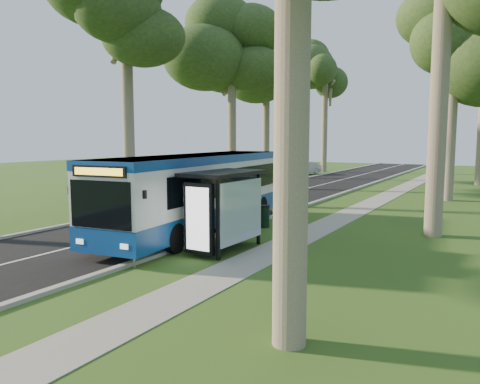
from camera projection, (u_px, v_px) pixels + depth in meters
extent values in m
plane|color=#33571B|center=(193.00, 244.00, 17.32)|extent=(120.00, 120.00, 0.00)
cube|color=black|center=(243.00, 204.00, 27.67)|extent=(7.00, 100.00, 0.02)
cube|color=#9E9B93|center=(298.00, 208.00, 25.94)|extent=(0.25, 100.00, 0.12)
cube|color=#9E9B93|center=(195.00, 200.00, 29.38)|extent=(0.25, 100.00, 0.12)
cube|color=white|center=(243.00, 204.00, 27.67)|extent=(0.12, 100.00, 0.00)
cube|color=gray|center=(351.00, 213.00, 24.47)|extent=(1.50, 100.00, 0.02)
cube|color=silver|center=(199.00, 189.00, 19.63)|extent=(3.67, 12.29, 2.87)
cube|color=navy|center=(199.00, 213.00, 19.75)|extent=(3.70, 12.32, 0.81)
cube|color=navy|center=(198.00, 159.00, 19.49)|extent=(3.70, 12.32, 0.32)
cube|color=black|center=(86.00, 204.00, 14.38)|extent=(2.26, 0.27, 1.46)
cube|color=yellow|center=(84.00, 171.00, 14.24)|extent=(1.81, 0.19, 0.22)
cube|color=black|center=(89.00, 248.00, 14.60)|extent=(2.42, 0.35, 0.30)
cylinder|color=black|center=(115.00, 231.00, 17.12)|extent=(0.38, 1.07, 1.05)
cylinder|color=black|center=(164.00, 238.00, 16.00)|extent=(0.38, 1.07, 1.05)
cylinder|color=black|center=(220.00, 206.00, 23.39)|extent=(0.38, 1.07, 1.05)
cylinder|color=black|center=(261.00, 210.00, 22.26)|extent=(0.38, 1.07, 1.05)
cylinder|color=gray|center=(134.00, 228.00, 14.03)|extent=(0.08, 0.08, 2.46)
cube|color=#0D4191|center=(133.00, 199.00, 13.93)|extent=(0.17, 0.34, 0.61)
cylinder|color=yellow|center=(132.00, 194.00, 13.93)|extent=(0.09, 0.21, 0.22)
cube|color=white|center=(133.00, 222.00, 14.01)|extent=(0.16, 0.29, 0.39)
cube|color=black|center=(219.00, 220.00, 14.93)|extent=(0.11, 0.11, 2.64)
cube|color=black|center=(258.00, 209.00, 17.26)|extent=(0.11, 0.11, 2.64)
cube|color=black|center=(224.00, 173.00, 16.26)|extent=(1.81, 3.26, 0.13)
cube|color=silver|center=(242.00, 211.00, 16.04)|extent=(0.10, 2.70, 2.11)
cube|color=black|center=(200.00, 219.00, 15.14)|extent=(1.11, 0.19, 2.33)
cube|color=white|center=(198.00, 219.00, 15.06)|extent=(0.90, 0.04, 2.06)
cube|color=black|center=(236.00, 235.00, 16.63)|extent=(0.44, 1.91, 0.06)
cylinder|color=black|center=(264.00, 217.00, 20.62)|extent=(0.52, 0.52, 0.93)
cylinder|color=black|center=(264.00, 206.00, 20.56)|extent=(0.56, 0.56, 0.05)
imported|color=white|center=(252.00, 176.00, 39.74)|extent=(3.17, 4.50, 1.42)
imported|color=#ABADB3|center=(304.00, 168.00, 50.22)|extent=(2.82, 4.43, 1.38)
cylinder|color=#7A6B56|center=(128.00, 105.00, 28.71)|extent=(0.70, 0.70, 11.83)
ellipsoid|color=#263F18|center=(125.00, 0.00, 27.99)|extent=(5.20, 5.20, 8.11)
cylinder|color=#7A6B56|center=(232.00, 124.00, 36.70)|extent=(0.65, 0.65, 10.10)
ellipsoid|color=#263F18|center=(232.00, 54.00, 36.09)|extent=(5.20, 5.20, 6.93)
cylinder|color=#7A6B56|center=(266.00, 119.00, 46.22)|extent=(0.69, 0.69, 11.69)
ellipsoid|color=#263F18|center=(267.00, 54.00, 45.51)|extent=(5.20, 5.20, 8.02)
cylinder|color=#7A6B56|center=(324.00, 125.00, 53.67)|extent=(0.67, 0.67, 10.84)
ellipsoid|color=#263F18|center=(326.00, 74.00, 53.01)|extent=(5.20, 5.20, 7.44)
cylinder|color=#7A6B56|center=(292.00, 73.00, 8.36)|extent=(0.65, 0.65, 10.16)
cylinder|color=#7A6B56|center=(440.00, 87.00, 18.13)|extent=(0.70, 0.70, 11.77)
cylinder|color=#7A6B56|center=(451.00, 116.00, 28.89)|extent=(0.66, 0.66, 10.59)
ellipsoid|color=#263F18|center=(456.00, 22.00, 28.25)|extent=(5.20, 5.20, 7.26)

